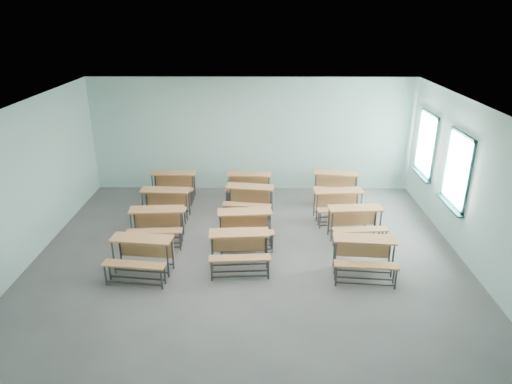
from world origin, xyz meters
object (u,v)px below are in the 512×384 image
desk_unit_r3c0 (173,182)px  desk_unit_r0c0 (141,252)px  desk_unit_r1c1 (245,223)px  desk_unit_r3c1 (249,183)px  desk_unit_r1c2 (356,219)px  desk_unit_r0c1 (239,245)px  desk_unit_r3c2 (336,182)px  desk_unit_r1c0 (157,221)px  desk_unit_r2c2 (339,201)px  desk_unit_r2c1 (249,197)px  desk_unit_r2c0 (165,200)px  desk_unit_r0c2 (364,252)px

desk_unit_r3c0 → desk_unit_r0c0: bearing=-88.4°
desk_unit_r1c1 → desk_unit_r3c1: size_ratio=1.03×
desk_unit_r3c1 → desk_unit_r1c2: bearing=-38.8°
desk_unit_r0c1 → desk_unit_r1c1: 1.02m
desk_unit_r3c2 → desk_unit_r1c0: bearing=-142.5°
desk_unit_r0c0 → desk_unit_r2c2: 4.97m
desk_unit_r1c0 → desk_unit_r2c1: (2.03, 1.43, 0.00)m
desk_unit_r1c2 → desk_unit_r2c0: (-4.51, 1.05, 0.00)m
desk_unit_r1c0 → desk_unit_r3c0: bearing=88.0°
desk_unit_r0c2 → desk_unit_r1c0: (-4.34, 1.34, 0.00)m
desk_unit_r1c2 → desk_unit_r3c1: size_ratio=1.01×
desk_unit_r0c2 → desk_unit_r3c2: 3.82m
desk_unit_r0c2 → desk_unit_r3c0: size_ratio=1.05×
desk_unit_r1c1 → desk_unit_r3c1: bearing=83.7°
desk_unit_r2c2 → desk_unit_r2c1: bearing=168.9°
desk_unit_r0c2 → desk_unit_r3c0: same height
desk_unit_r1c2 → desk_unit_r2c1: (-2.43, 1.30, 0.00)m
desk_unit_r2c1 → desk_unit_r2c0: bearing=-165.1°
desk_unit_r2c0 → desk_unit_r2c2: same height
desk_unit_r0c1 → desk_unit_r3c2: size_ratio=0.96×
desk_unit_r1c0 → desk_unit_r2c0: (-0.05, 1.18, 0.00)m
desk_unit_r3c0 → desk_unit_r0c2: bearing=-39.8°
desk_unit_r0c0 → desk_unit_r3c1: size_ratio=1.03×
desk_unit_r3c0 → desk_unit_r2c2: bearing=-15.4°
desk_unit_r1c0 → desk_unit_r3c1: bearing=46.2°
desk_unit_r2c1 → desk_unit_r3c2: (2.33, 1.05, 0.00)m
desk_unit_r1c0 → desk_unit_r2c0: size_ratio=1.00×
desk_unit_r1c2 → desk_unit_r2c2: same height
desk_unit_r1c0 → desk_unit_r2c2: same height
desk_unit_r1c1 → desk_unit_r2c1: size_ratio=0.98×
desk_unit_r1c0 → desk_unit_r3c1: 3.10m
desk_unit_r1c1 → desk_unit_r3c0: bearing=123.2°
desk_unit_r1c0 → desk_unit_r3c0: same height
desk_unit_r2c0 → desk_unit_r3c0: bearing=94.7°
desk_unit_r3c2 → desk_unit_r3c0: bearing=-171.4°
desk_unit_r0c0 → desk_unit_r0c2: 4.36m
desk_unit_r1c0 → desk_unit_r2c2: (4.25, 1.18, 0.00)m
desk_unit_r0c0 → desk_unit_r1c1: 2.38m
desk_unit_r2c0 → desk_unit_r2c2: bearing=3.4°
desk_unit_r0c0 → desk_unit_r1c2: bearing=25.3°
desk_unit_r1c2 → desk_unit_r3c2: (-0.10, 2.35, 0.00)m
desk_unit_r1c2 → desk_unit_r3c2: 2.35m
desk_unit_r2c1 → desk_unit_r2c2: size_ratio=1.03×
desk_unit_r3c1 → desk_unit_r3c2: same height
desk_unit_r2c0 → desk_unit_r3c0: (-0.03, 1.25, 0.00)m
desk_unit_r0c0 → desk_unit_r2c1: (2.04, 2.81, 0.00)m
desk_unit_r0c2 → desk_unit_r1c2: size_ratio=1.00×
desk_unit_r2c2 → desk_unit_r0c0: bearing=-153.7°
desk_unit_r1c1 → desk_unit_r0c2: bearing=-33.9°
desk_unit_r3c1 → desk_unit_r2c2: bearing=-24.4°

